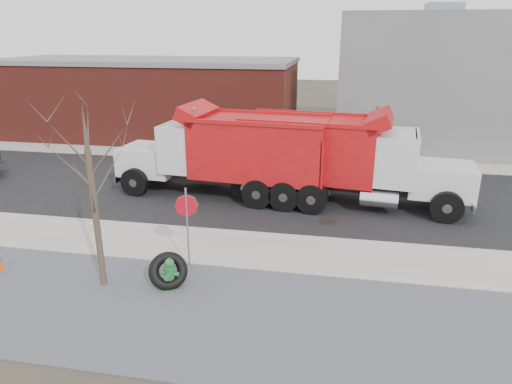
% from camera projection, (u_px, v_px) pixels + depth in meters
% --- Properties ---
extents(ground, '(120.00, 120.00, 0.00)m').
position_uv_depth(ground, '(233.00, 253.00, 15.05)').
color(ground, '#383328').
rests_on(ground, ground).
extents(gravel_verge, '(60.00, 5.00, 0.03)m').
position_uv_depth(gravel_verge, '(202.00, 314.00, 11.80)').
color(gravel_verge, slate).
rests_on(gravel_verge, ground).
extents(sidewalk, '(60.00, 2.50, 0.06)m').
position_uv_depth(sidewalk, '(234.00, 249.00, 15.27)').
color(sidewalk, '#9E9B93').
rests_on(sidewalk, ground).
extents(curb, '(60.00, 0.15, 0.11)m').
position_uv_depth(curb, '(242.00, 233.00, 16.47)').
color(curb, '#9E9B93').
rests_on(curb, ground).
extents(road, '(60.00, 9.40, 0.02)m').
position_uv_depth(road, '(264.00, 192.00, 20.90)').
color(road, black).
rests_on(road, ground).
extents(far_sidewalk, '(60.00, 2.00, 0.06)m').
position_uv_depth(far_sidewalk, '(280.00, 159.00, 26.18)').
color(far_sidewalk, '#9E9B93').
rests_on(far_sidewalk, ground).
extents(building_grey, '(12.00, 10.00, 8.00)m').
position_uv_depth(building_grey, '(435.00, 81.00, 28.90)').
color(building_grey, gray).
rests_on(building_grey, ground).
extents(building_brick, '(20.20, 8.20, 5.30)m').
position_uv_depth(building_brick, '(148.00, 97.00, 31.67)').
color(building_brick, maroon).
rests_on(building_brick, ground).
extents(bare_tree, '(3.20, 3.20, 5.20)m').
position_uv_depth(bare_tree, '(91.00, 176.00, 12.10)').
color(bare_tree, '#382D23').
rests_on(bare_tree, ground).
extents(fire_hydrant, '(0.53, 0.52, 0.95)m').
position_uv_depth(fire_hydrant, '(170.00, 275.00, 12.86)').
color(fire_hydrant, '#2C743E').
rests_on(fire_hydrant, ground).
extents(truck_tire, '(1.34, 1.19, 1.09)m').
position_uv_depth(truck_tire, '(168.00, 271.00, 12.95)').
color(truck_tire, black).
rests_on(truck_tire, ground).
extents(stop_sign, '(0.68, 0.25, 2.58)m').
position_uv_depth(stop_sign, '(187.00, 214.00, 13.64)').
color(stop_sign, gray).
rests_on(stop_sign, ground).
extents(dump_truck_red_a, '(10.06, 3.78, 3.97)m').
position_uv_depth(dump_truck_red_a, '(341.00, 156.00, 19.09)').
color(dump_truck_red_a, black).
rests_on(dump_truck_red_a, ground).
extents(dump_truck_red_b, '(9.70, 3.59, 4.00)m').
position_uv_depth(dump_truck_red_b, '(231.00, 151.00, 19.75)').
color(dump_truck_red_b, black).
rests_on(dump_truck_red_b, ground).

